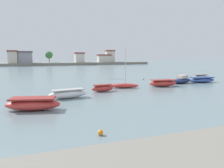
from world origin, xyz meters
The scene contains 13 objects.
moored_boat_2 centered at (3.02, 11.41, 0.58)m, with size 5.37×3.03×1.20m.
moored_boat_3 centered at (6.88, 15.80, 0.52)m, with size 4.84×1.99×1.08m.
moored_boat_4 centered at (12.13, 18.84, 0.47)m, with size 3.43×1.30×0.99m.
moored_boat_5 centered at (16.29, 20.76, 0.41)m, with size 4.74×2.62×6.53m.
moored_boat_6 centered at (22.90, 20.12, 0.54)m, with size 4.95×2.29×1.11m.
moored_boat_7 centered at (28.47, 22.45, 0.56)m, with size 5.54×3.23×1.46m.
moored_boat_8 centered at (32.77, 22.03, 0.48)m, with size 5.49×2.53×1.01m.
moored_boat_9 centered at (37.51, 27.56, 0.42)m, with size 3.80×1.64×0.88m.
mooring_buoy_1 centered at (13.29, 25.03, 0.16)m, with size 0.33×0.33×0.33m, color yellow.
mooring_buoy_2 centered at (24.29, 29.45, 0.15)m, with size 0.31×0.31×0.31m, color orange.
mooring_buoy_3 centered at (7.31, 3.36, 0.18)m, with size 0.37×0.37×0.37m, color orange.
mooring_buoy_4 centered at (33.13, 24.95, 0.21)m, with size 0.42×0.42×0.42m, color yellow.
distant_shoreline centered at (1.95, 100.60, 1.84)m, with size 123.58×11.02×7.92m.
Camera 1 is at (3.81, -8.90, 5.17)m, focal length 32.96 mm.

